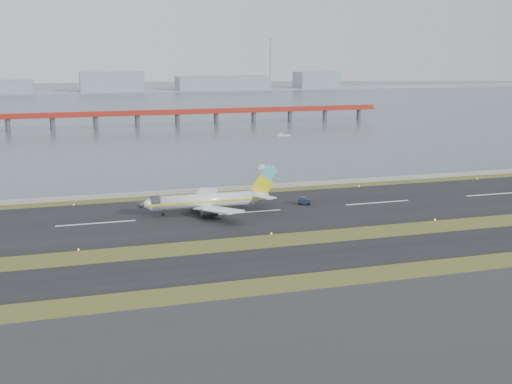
% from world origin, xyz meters
% --- Properties ---
extents(ground, '(1000.00, 1000.00, 0.00)m').
position_xyz_m(ground, '(0.00, 0.00, 0.00)').
color(ground, '#3C4C1B').
rests_on(ground, ground).
extents(apron_strip, '(1000.00, 50.00, 0.10)m').
position_xyz_m(apron_strip, '(0.00, -55.00, 0.05)').
color(apron_strip, '#2D2E30').
rests_on(apron_strip, ground).
extents(taxiway_strip, '(1000.00, 18.00, 0.10)m').
position_xyz_m(taxiway_strip, '(0.00, -12.00, 0.05)').
color(taxiway_strip, black).
rests_on(taxiway_strip, ground).
extents(runway_strip, '(1000.00, 45.00, 0.10)m').
position_xyz_m(runway_strip, '(0.00, 30.00, 0.05)').
color(runway_strip, black).
rests_on(runway_strip, ground).
extents(seawall, '(1000.00, 2.50, 1.00)m').
position_xyz_m(seawall, '(0.00, 60.00, 0.50)').
color(seawall, gray).
rests_on(seawall, ground).
extents(bay_water, '(1400.00, 800.00, 1.30)m').
position_xyz_m(bay_water, '(0.00, 460.00, 0.00)').
color(bay_water, '#41505D').
rests_on(bay_water, ground).
extents(red_pier, '(260.00, 5.00, 10.20)m').
position_xyz_m(red_pier, '(20.00, 250.00, 7.28)').
color(red_pier, '#A5261C').
rests_on(red_pier, ground).
extents(far_shoreline, '(1400.00, 80.00, 60.50)m').
position_xyz_m(far_shoreline, '(13.62, 620.00, 6.07)').
color(far_shoreline, '#8B99A4').
rests_on(far_shoreline, ground).
extents(airliner, '(38.52, 32.89, 12.80)m').
position_xyz_m(airliner, '(-9.79, 32.90, 3.46)').
color(airliner, white).
rests_on(airliner, ground).
extents(pushback_tug, '(4.07, 3.30, 2.28)m').
position_xyz_m(pushback_tug, '(18.76, 34.32, 1.11)').
color(pushback_tug, '#15233B').
rests_on(pushback_tug, ground).
extents(workboat_near, '(6.93, 2.26, 1.68)m').
position_xyz_m(workboat_near, '(25.71, 93.63, 0.53)').
color(workboat_near, silver).
rests_on(workboat_near, ground).
extents(workboat_far, '(7.33, 4.06, 1.70)m').
position_xyz_m(workboat_far, '(64.13, 183.36, 0.54)').
color(workboat_far, silver).
rests_on(workboat_far, ground).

